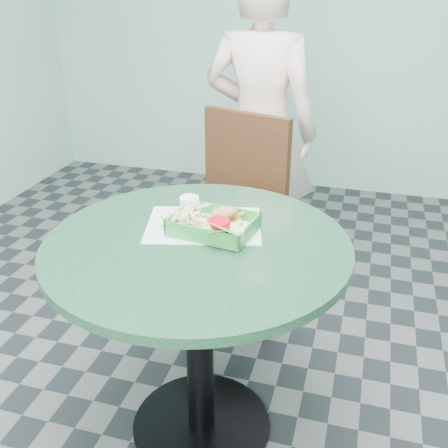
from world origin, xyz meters
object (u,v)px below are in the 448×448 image
(cafe_table, at_px, (198,293))
(dining_chair, at_px, (240,203))
(diner_person, at_px, (260,123))
(crab_sandwich, at_px, (223,221))
(food_basket, at_px, (213,233))
(sauce_ramekin, at_px, (184,209))

(cafe_table, distance_m, dining_chair, 0.84)
(diner_person, bearing_deg, cafe_table, 99.54)
(cafe_table, bearing_deg, dining_chair, 95.50)
(dining_chair, relative_size, crab_sandwich, 8.32)
(food_basket, distance_m, crab_sandwich, 0.05)
(food_basket, bearing_deg, crab_sandwich, 44.68)
(cafe_table, xyz_separation_m, crab_sandwich, (0.06, 0.09, 0.22))
(diner_person, distance_m, sauce_ramekin, 1.01)
(dining_chair, bearing_deg, sauce_ramekin, -73.50)
(crab_sandwich, bearing_deg, diner_person, 96.31)
(food_basket, relative_size, sauce_ramekin, 3.85)
(cafe_table, bearing_deg, food_basket, 66.29)
(dining_chair, height_order, crab_sandwich, dining_chair)
(food_basket, distance_m, sauce_ramekin, 0.15)
(cafe_table, distance_m, food_basket, 0.20)
(cafe_table, distance_m, sauce_ramekin, 0.28)
(diner_person, bearing_deg, crab_sandwich, 102.79)
(crab_sandwich, bearing_deg, food_basket, -135.32)
(dining_chair, relative_size, food_basket, 3.73)
(dining_chair, xyz_separation_m, crab_sandwich, (0.14, -0.74, 0.27))
(diner_person, bearing_deg, food_basket, 101.36)
(sauce_ramekin, bearing_deg, cafe_table, -57.65)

